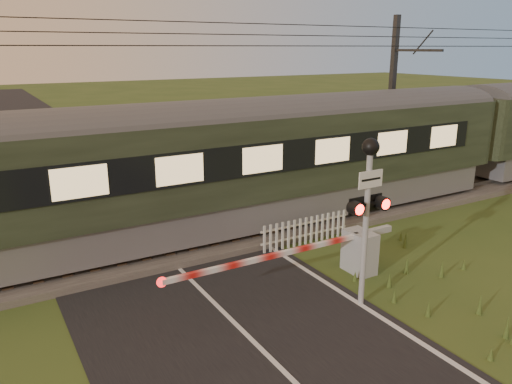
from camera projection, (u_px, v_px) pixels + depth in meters
ground at (283, 371)px, 8.73m from camera, size 160.00×160.00×0.00m
road at (291, 378)px, 8.55m from camera, size 6.00×140.00×0.03m
track_bed at (157, 245)px, 14.11m from camera, size 140.00×3.40×0.39m
overhead_wires at (145, 36)px, 12.53m from camera, size 120.00×0.62×0.62m
train at (466, 134)px, 19.76m from camera, size 40.02×2.76×3.72m
boom_gate at (351, 252)px, 12.33m from camera, size 6.24×0.83×1.10m
crossing_signal at (368, 193)px, 10.32m from camera, size 0.94×0.37×3.71m
picket_fence at (306, 231)px, 14.27m from camera, size 2.97×0.07×0.81m
catenary_mast at (393, 98)px, 20.30m from camera, size 0.21×2.46×6.69m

